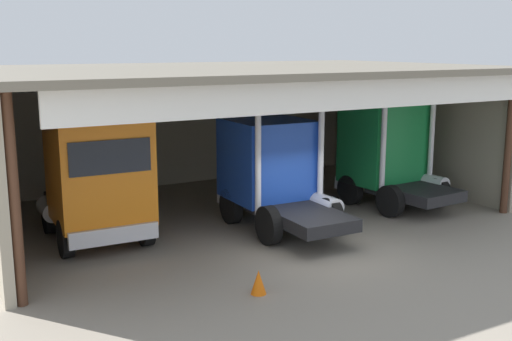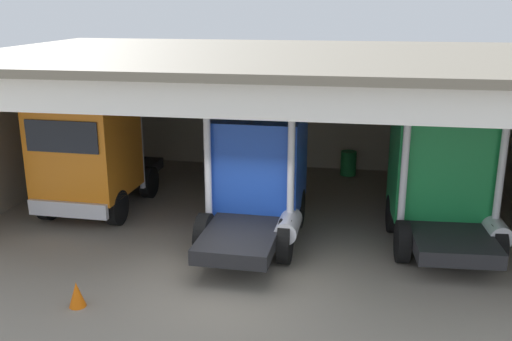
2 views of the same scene
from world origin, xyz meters
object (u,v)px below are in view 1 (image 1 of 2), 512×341
(truck_green_center_left_bay, at_px, (388,151))
(tool_cart, at_px, (138,185))
(traffic_cone, at_px, (259,282))
(truck_blue_left_bay, at_px, (273,171))
(truck_orange_center_bay, at_px, (96,177))
(oil_drum, at_px, (244,169))

(truck_green_center_left_bay, height_order, tool_cart, truck_green_center_left_bay)
(tool_cart, height_order, traffic_cone, tool_cart)
(truck_blue_left_bay, height_order, traffic_cone, truck_blue_left_bay)
(truck_orange_center_bay, distance_m, traffic_cone, 6.04)
(truck_green_center_left_bay, height_order, traffic_cone, truck_green_center_left_bay)
(truck_blue_left_bay, bearing_deg, truck_orange_center_bay, 172.07)
(truck_blue_left_bay, bearing_deg, oil_drum, 70.72)
(truck_orange_center_bay, xyz_separation_m, truck_blue_left_bay, (5.24, -0.86, -0.19))
(traffic_cone, bearing_deg, truck_blue_left_bay, 55.60)
(oil_drum, height_order, traffic_cone, oil_drum)
(truck_orange_center_bay, xyz_separation_m, traffic_cone, (2.12, -5.41, -1.66))
(truck_green_center_left_bay, xyz_separation_m, traffic_cone, (-8.01, -4.86, -1.62))
(tool_cart, bearing_deg, truck_green_center_left_bay, -35.10)
(truck_orange_center_bay, xyz_separation_m, truck_green_center_left_bay, (10.13, -0.55, -0.04))
(traffic_cone, bearing_deg, oil_drum, 63.12)
(truck_orange_center_bay, relative_size, oil_drum, 5.78)
(oil_drum, distance_m, traffic_cone, 12.14)
(truck_orange_center_bay, height_order, oil_drum, truck_orange_center_bay)
(truck_orange_center_bay, xyz_separation_m, oil_drum, (7.61, 5.42, -1.48))
(truck_green_center_left_bay, bearing_deg, truck_orange_center_bay, 173.44)
(truck_blue_left_bay, distance_m, traffic_cone, 5.70)
(truck_blue_left_bay, relative_size, traffic_cone, 9.13)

